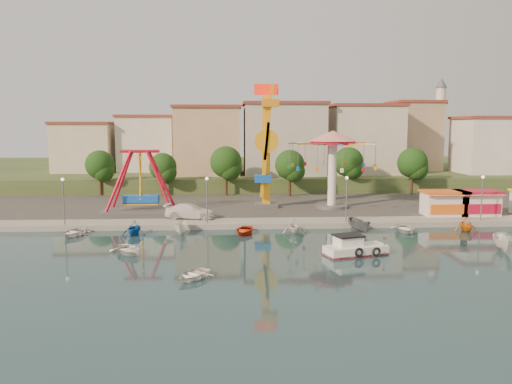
{
  "coord_description": "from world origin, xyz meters",
  "views": [
    {
      "loc": [
        -5.39,
        -43.17,
        11.56
      ],
      "look_at": [
        -2.38,
        14.0,
        4.0
      ],
      "focal_mm": 35.0,
      "sensor_mm": 36.0,
      "label": 1
    }
  ],
  "objects": [
    {
      "name": "lamp_post_1",
      "position": [
        -8.0,
        13.0,
        3.1
      ],
      "size": [
        0.14,
        0.14,
        5.0
      ],
      "primitive_type": "cylinder",
      "color": "#59595E",
      "rests_on": "quay_deck"
    },
    {
      "name": "booth_mid",
      "position": [
        25.19,
        16.49,
        2.16
      ],
      "size": [
        5.4,
        3.78,
        3.08
      ],
      "color": "white",
      "rests_on": "quay_deck"
    },
    {
      "name": "ground",
      "position": [
        0.0,
        0.0,
        0.0
      ],
      "size": [
        200.0,
        200.0,
        0.0
      ],
      "primitive_type": "plane",
      "color": "#132C34",
      "rests_on": "ground"
    },
    {
      "name": "moored_boat_1",
      "position": [
        -15.68,
        9.8,
        0.79
      ],
      "size": [
        3.03,
        3.37,
        1.57
      ],
      "primitive_type": "imported",
      "rotation": [
        0.0,
        0.0,
        -0.16
      ],
      "color": "#1353AB",
      "rests_on": "ground"
    },
    {
      "name": "kamikaze_tower",
      "position": [
        -0.44,
        23.68,
        8.61
      ],
      "size": [
        3.2,
        3.1,
        16.5
      ],
      "color": "#59595E",
      "rests_on": "quay_deck"
    },
    {
      "name": "building_6",
      "position": [
        44.15,
        48.77,
        9.18
      ],
      "size": [
        8.23,
        8.98,
        12.36
      ],
      "primitive_type": "cube",
      "color": "silver",
      "rests_on": "hill_terrace"
    },
    {
      "name": "moored_boat_0",
      "position": [
        -22.03,
        9.8,
        0.39
      ],
      "size": [
        3.44,
        4.27,
        0.78
      ],
      "primitive_type": "imported",
      "rotation": [
        0.0,
        0.0,
        -0.22
      ],
      "color": "silver",
      "rests_on": "ground"
    },
    {
      "name": "tree_0",
      "position": [
        -26.0,
        36.98,
        5.47
      ],
      "size": [
        4.6,
        4.6,
        7.19
      ],
      "color": "#382314",
      "rests_on": "quay_deck"
    },
    {
      "name": "tree_3",
      "position": [
        4.0,
        34.36,
        5.55
      ],
      "size": [
        4.68,
        4.68,
        7.32
      ],
      "color": "#382314",
      "rests_on": "quay_deck"
    },
    {
      "name": "moored_boat_4",
      "position": [
        1.59,
        9.8,
        0.79
      ],
      "size": [
        2.69,
        3.09,
        1.59
      ],
      "primitive_type": "imported",
      "rotation": [
        0.0,
        0.0,
        -0.03
      ],
      "color": "silver",
      "rests_on": "ground"
    },
    {
      "name": "building_2",
      "position": [
        -8.19,
        51.96,
        8.62
      ],
      "size": [
        11.95,
        9.28,
        11.23
      ],
      "primitive_type": "cube",
      "color": "tan",
      "rests_on": "hill_terrace"
    },
    {
      "name": "moored_boat_6",
      "position": [
        13.87,
        9.8,
        0.41
      ],
      "size": [
        3.3,
        4.25,
        0.81
      ],
      "primitive_type": "imported",
      "rotation": [
        0.0,
        0.0,
        -0.13
      ],
      "color": "white",
      "rests_on": "ground"
    },
    {
      "name": "minaret",
      "position": [
        36.0,
        54.0,
        12.55
      ],
      "size": [
        2.8,
        2.8,
        18.0
      ],
      "color": "silver",
      "rests_on": "hill_terrace"
    },
    {
      "name": "van",
      "position": [
        -10.17,
        16.02,
        1.47
      ],
      "size": [
        6.31,
        3.35,
        1.74
      ],
      "primitive_type": "imported",
      "rotation": [
        0.0,
        0.0,
        1.41
      ],
      "color": "white",
      "rests_on": "quay_deck"
    },
    {
      "name": "moored_boat_7",
      "position": [
        20.73,
        9.8,
        0.8
      ],
      "size": [
        3.06,
        3.4,
        1.59
      ],
      "primitive_type": "imported",
      "rotation": [
        0.0,
        0.0,
        -0.16
      ],
      "color": "orange",
      "rests_on": "ground"
    },
    {
      "name": "building_4",
      "position": [
        19.07,
        52.2,
        7.62
      ],
      "size": [
        10.75,
        9.23,
        9.24
      ],
      "primitive_type": "cube",
      "color": "beige",
      "rests_on": "hill_terrace"
    },
    {
      "name": "cabin_motorboat",
      "position": [
        5.81,
        0.37,
        0.53
      ],
      "size": [
        6.06,
        3.7,
        2.0
      ],
      "rotation": [
        0.0,
        0.0,
        0.29
      ],
      "color": "white",
      "rests_on": "ground"
    },
    {
      "name": "rowboat_a",
      "position": [
        -14.71,
        1.82,
        0.4
      ],
      "size": [
        4.39,
        4.77,
        0.81
      ],
      "primitive_type": "imported",
      "rotation": [
        0.0,
        0.0,
        0.54
      ],
      "color": "white",
      "rests_on": "ground"
    },
    {
      "name": "skiff",
      "position": [
        20.1,
        1.13,
        0.76
      ],
      "size": [
        2.53,
        4.19,
        1.52
      ],
      "primitive_type": "imported",
      "rotation": [
        0.0,
        0.0,
        -0.29
      ],
      "color": "silver",
      "rests_on": "ground"
    },
    {
      "name": "asphalt_pad",
      "position": [
        0.0,
        30.0,
        0.6
      ],
      "size": [
        90.0,
        28.0,
        0.01
      ],
      "primitive_type": "cube",
      "color": "#4C4944",
      "rests_on": "quay_deck"
    },
    {
      "name": "hill_terrace",
      "position": [
        0.0,
        67.0,
        1.5
      ],
      "size": [
        200.0,
        60.0,
        3.0
      ],
      "primitive_type": "cube",
      "color": "#384C26",
      "rests_on": "ground"
    },
    {
      "name": "lamp_post_3",
      "position": [
        24.0,
        13.0,
        3.1
      ],
      "size": [
        0.14,
        0.14,
        5.0
      ],
      "primitive_type": "cylinder",
      "color": "#59595E",
      "rests_on": "quay_deck"
    },
    {
      "name": "tree_2",
      "position": [
        -6.0,
        35.81,
        5.92
      ],
      "size": [
        5.02,
        5.02,
        7.85
      ],
      "color": "#382314",
      "rests_on": "quay_deck"
    },
    {
      "name": "wave_swinger",
      "position": [
        8.31,
        22.84,
        8.2
      ],
      "size": [
        11.6,
        11.6,
        10.4
      ],
      "color": "#59595E",
      "rests_on": "quay_deck"
    },
    {
      "name": "quay_deck",
      "position": [
        0.0,
        62.0,
        0.3
      ],
      "size": [
        200.0,
        100.0,
        0.6
      ],
      "primitive_type": "cube",
      "color": "#9E998E",
      "rests_on": "ground"
    },
    {
      "name": "moored_boat_3",
      "position": [
        -3.86,
        9.8,
        0.38
      ],
      "size": [
        3.34,
        4.17,
        0.77
      ],
      "primitive_type": "imported",
      "rotation": [
        0.0,
        0.0,
        -0.2
      ],
      "color": "red",
      "rests_on": "ground"
    },
    {
      "name": "rowboat_b",
      "position": [
        -8.26,
        -6.16,
        0.35
      ],
      "size": [
        3.9,
        4.14,
        0.7
      ],
      "primitive_type": "imported",
      "rotation": [
        0.0,
        0.0,
        -0.61
      ],
      "color": "white",
      "rests_on": "ground"
    },
    {
      "name": "pirate_ship_ride",
      "position": [
        -16.88,
        21.28,
        4.39
      ],
      "size": [
        10.0,
        5.0,
        8.0
      ],
      "color": "#59595E",
      "rests_on": "quay_deck"
    },
    {
      "name": "tree_1",
      "position": [
        -16.0,
        36.24,
        5.2
      ],
      "size": [
        4.35,
        4.35,
        6.8
      ],
      "color": "#382314",
      "rests_on": "quay_deck"
    },
    {
      "name": "building_5",
      "position": [
        32.37,
        50.33,
        8.61
      ],
      "size": [
        12.77,
        10.96,
        11.21
      ],
      "primitive_type": "cube",
      "color": "tan",
      "rests_on": "hill_terrace"
    },
    {
      "name": "tree_5",
      "position": [
        24.0,
        35.54,
        5.71
      ],
      "size": [
        4.83,
        4.83,
        7.54
      ],
      "color": "#382314",
      "rests_on": "quay_deck"
    },
    {
      "name": "moored_boat_2",
      "position": [
        -10.67,
        9.8,
        0.69
      ],
      "size": [
        1.38,
        3.61,
        1.39
      ],
      "primitive_type": "imported",
      "rotation": [
        0.0,
        0.0,
        0.01
      ],
      "color": "silver",
      "rests_on": "ground"
    },
    {
      "name": "building_0",
      "position": [
        -33.37,
        46.06,
        8.93
      ],
      "size": [
        9.26,
        9.53,
        11.87
      ],
      "primitive_type": "cube",
      "color": "beige",
      "rests_on": "hill_terrace"
    },
    {
      "name": "booth_left",
      "position": [
        21.05,
        16.49,
        2.16
      ],
      "size": [
        5.4,
        3.78,
        3.08
      ],
      "color": "white",
      "rests_on": "quay_deck"
    },
    {
      "name": "tree_4",
      "position": [
        14.0,
        37.35,
        5.75
      ],
      "size": [
        4.86,
        4.86,
        7.6
      ],
      "color": "#382314",
      "rests_on": "quay_deck"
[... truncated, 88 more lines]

